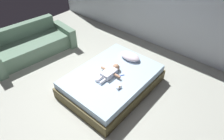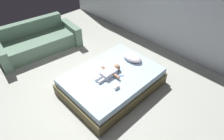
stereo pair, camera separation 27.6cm
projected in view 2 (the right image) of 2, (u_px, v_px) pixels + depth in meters
name	position (u px, v px, depth m)	size (l,w,h in m)	color
ground_plane	(82.00, 100.00, 4.08)	(8.00, 8.00, 0.00)	#A5A89D
wall_behind_bed	(173.00, 0.00, 4.82)	(8.00, 0.12, 2.74)	silver
bed	(112.00, 81.00, 4.23)	(1.48, 2.06, 0.41)	brown
pillow	(132.00, 57.00, 4.44)	(0.50, 0.30, 0.13)	silver
baby	(110.00, 72.00, 4.04)	(0.51, 0.64, 0.15)	white
toothbrush	(121.00, 76.00, 4.03)	(0.09, 0.13, 0.02)	blue
couch	(38.00, 41.00, 5.40)	(1.23, 2.27, 0.77)	slate
baby_bottle	(117.00, 88.00, 3.73)	(0.06, 0.11, 0.08)	white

